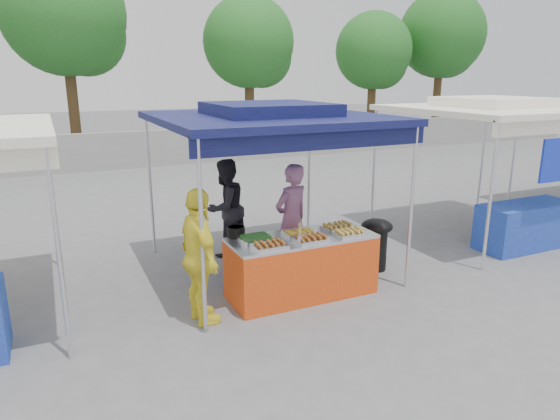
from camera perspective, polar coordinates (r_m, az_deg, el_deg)
name	(u,v)px	position (r m, az deg, el deg)	size (l,w,h in m)	color
ground_plane	(298,292)	(7.15, 2.07, -9.31)	(80.00, 80.00, 0.00)	slate
back_wall	(147,149)	(17.21, -14.94, 6.77)	(40.00, 0.25, 1.20)	gray
main_canopy	(269,117)	(7.40, -1.23, 10.60)	(3.20, 3.20, 2.57)	silver
neighbor_stall_right	(507,153)	(9.91, 24.50, 5.93)	(3.20, 3.20, 2.57)	silver
tree_1	(69,20)	(19.12, -22.99, 19.40)	(4.04, 4.04, 6.94)	#49341C
tree_2	(252,46)	(19.94, -3.24, 18.18)	(3.49, 3.42, 5.88)	#49341C
tree_3	(376,54)	(22.97, 10.87, 17.08)	(3.35, 3.26, 5.61)	#49341C
tree_4	(443,38)	(25.53, 18.14, 18.15)	(3.92, 3.92, 6.73)	#49341C
vendor_table	(302,266)	(6.90, 2.48, -6.40)	(2.00, 0.80, 0.85)	#DA4513
food_tray_fl	(270,245)	(6.30, -1.19, -4.07)	(0.42, 0.30, 0.07)	white
food_tray_fm	(311,239)	(6.54, 3.55, -3.34)	(0.42, 0.30, 0.07)	white
food_tray_fr	(350,233)	(6.85, 7.95, -2.62)	(0.42, 0.30, 0.07)	white
food_tray_bl	(256,238)	(6.57, -2.81, -3.25)	(0.42, 0.30, 0.07)	white
food_tray_bm	(299,232)	(6.81, 2.24, -2.59)	(0.42, 0.30, 0.07)	white
food_tray_br	(338,227)	(7.10, 6.60, -1.93)	(0.42, 0.30, 0.07)	white
cooking_pot	(236,232)	(6.74, -5.06, -2.48)	(0.24, 0.24, 0.14)	black
skewer_cup	(300,240)	(6.46, 2.30, -3.45)	(0.08, 0.08, 0.10)	silver
wok_burner	(376,240)	(7.90, 10.95, -3.36)	(0.49, 0.49, 0.82)	black
crate_left	(248,270)	(7.49, -3.73, -6.88)	(0.51, 0.35, 0.30)	#162FB6
crate_right	(301,270)	(7.54, 2.45, -6.85)	(0.45, 0.31, 0.27)	#162FB6
crate_stacked	(301,253)	(7.44, 2.47, -4.98)	(0.43, 0.30, 0.26)	#162FB6
vendor_woman	(292,219)	(7.53, 1.32, -1.09)	(0.62, 0.41, 1.70)	#9A6289
helper_man	(225,208)	(8.36, -6.25, 0.24)	(0.80, 0.62, 1.64)	black
customer_person	(200,257)	(6.08, -9.16, -5.35)	(0.99, 0.41, 1.70)	yellow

